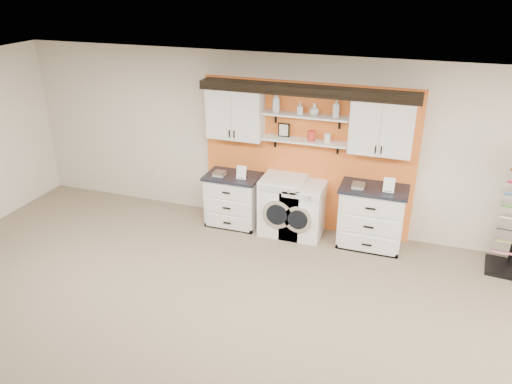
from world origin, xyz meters
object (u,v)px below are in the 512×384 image
at_px(base_cabinet_left, 234,199).
at_px(dryer, 303,210).
at_px(washer, 283,205).
at_px(base_cabinet_right, 371,217).

bearing_deg(base_cabinet_left, dryer, -0.16).
bearing_deg(washer, dryer, -0.00).
xyz_separation_m(washer, dryer, (0.34, -0.00, -0.03)).
distance_m(washer, dryer, 0.34).
relative_size(base_cabinet_left, washer, 0.95).
bearing_deg(base_cabinet_right, washer, -179.86).
height_order(base_cabinet_left, dryer, dryer).
height_order(washer, dryer, washer).
height_order(base_cabinet_left, base_cabinet_right, base_cabinet_right).
distance_m(base_cabinet_left, dryer, 1.19).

